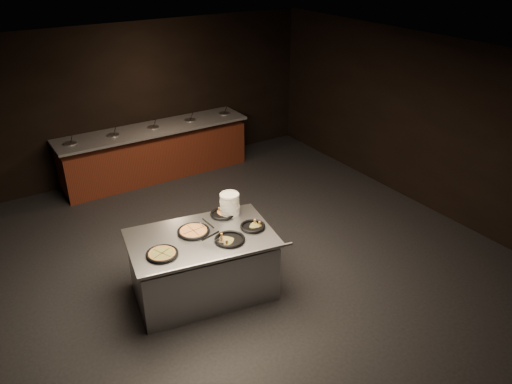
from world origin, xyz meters
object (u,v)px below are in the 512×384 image
serving_counter (203,266)px  pan_veggie_whole (162,254)px  plate_stack (230,204)px  pan_cheese_whole (193,231)px

serving_counter → pan_veggie_whole: pan_veggie_whole is taller
serving_counter → plate_stack: size_ratio=6.74×
plate_stack → pan_veggie_whole: size_ratio=0.76×
pan_veggie_whole → pan_cheese_whole: bearing=25.6°
plate_stack → serving_counter: bearing=-152.1°
pan_veggie_whole → pan_cheese_whole: 0.60m
pan_veggie_whole → serving_counter: bearing=11.6°
plate_stack → pan_cheese_whole: size_ratio=0.71×
serving_counter → pan_veggie_whole: bearing=-158.4°
serving_counter → plate_stack: 0.91m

